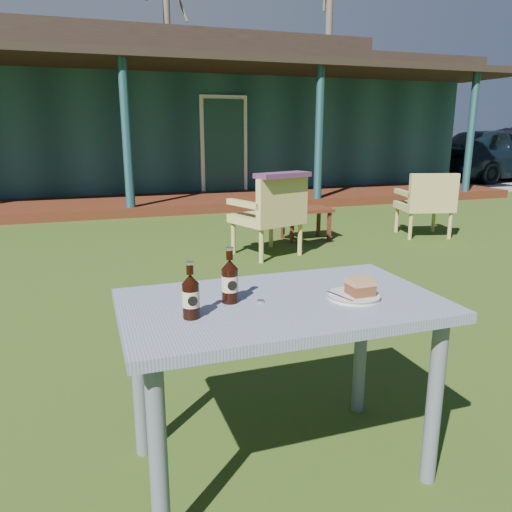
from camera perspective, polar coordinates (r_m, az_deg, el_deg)
name	(u,v)px	position (r m, az deg, el deg)	size (l,w,h in m)	color
ground	(196,326)	(3.58, -6.83, -7.92)	(80.00, 80.00, 0.00)	#334916
pavilion	(109,119)	(12.66, -16.47, 14.83)	(15.80, 8.30, 3.45)	#193C41
gravel_strip	(486,177)	(16.27, 24.78, 8.21)	(9.00, 6.00, 0.02)	gray
tree_mid	(168,44)	(22.32, -10.05, 22.77)	(0.28, 0.28, 9.50)	brown
tree_right	(329,27)	(23.04, 8.34, 24.45)	(0.28, 0.28, 11.00)	brown
car_near	(499,154)	(15.20, 26.00, 10.44)	(1.70, 4.23, 1.44)	black
cafe_table	(281,325)	(1.93, 2.93, -7.89)	(1.20, 0.70, 0.72)	slate
plate	(354,296)	(1.95, 11.09, -4.48)	(0.20, 0.20, 0.01)	silver
cake_slice	(360,286)	(1.94, 11.84, -3.43)	(0.09, 0.09, 0.06)	brown
fork	(340,296)	(1.91, 9.55, -4.57)	(0.01, 0.14, 0.00)	silver
cola_bottle_near	(230,281)	(1.84, -3.01, -2.83)	(0.06, 0.06, 0.21)	black
cola_bottle_far	(191,296)	(1.70, -7.47, -4.53)	(0.06, 0.06, 0.20)	black
bottle_cap	(261,301)	(1.86, 0.54, -5.19)	(0.03, 0.03, 0.01)	silver
armchair_left	(272,212)	(5.39, 1.80, 5.07)	(0.80, 0.78, 0.87)	tan
armchair_right	(427,201)	(6.76, 18.96, 5.96)	(0.73, 0.70, 0.83)	tan
floral_throw	(283,175)	(5.21, 3.08, 9.23)	(0.62, 0.22, 0.05)	#542A49
side_table	(306,213)	(6.27, 5.75, 4.94)	(0.60, 0.40, 0.40)	#4E2213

